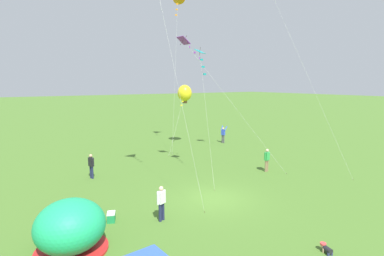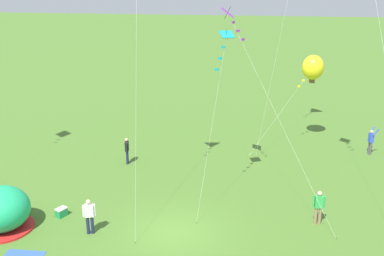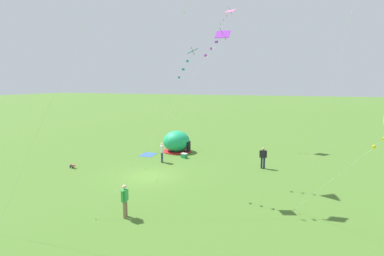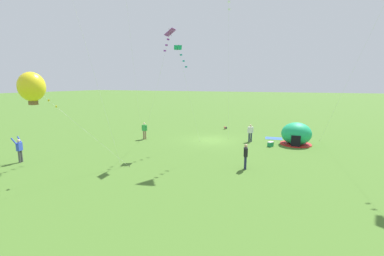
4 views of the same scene
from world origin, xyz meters
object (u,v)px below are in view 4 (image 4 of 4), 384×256
(cooler_box, at_px, (270,144))
(kite_teal, at_px, (180,54))
(person_far_back, at_px, (246,155))
(person_with_toddler, at_px, (19,149))
(popup_tent, at_px, (296,134))
(toddler_crawling, at_px, (225,128))
(kite_purple, at_px, (169,38))
(person_center_field, at_px, (250,132))
(kite_yellow, at_px, (32,87))
(person_watching_sky, at_px, (144,130))

(cooler_box, bearing_deg, kite_teal, 23.90)
(person_far_back, bearing_deg, person_with_toddler, 16.97)
(popup_tent, relative_size, kite_teal, 0.31)
(cooler_box, xyz_separation_m, toddler_crawling, (6.18, -7.23, -0.04))
(kite_purple, bearing_deg, person_center_field, -130.93)
(kite_purple, distance_m, kite_teal, 2.12)
(toddler_crawling, height_order, person_far_back, person_far_back)
(person_center_field, bearing_deg, kite_yellow, 54.72)
(person_far_back, distance_m, kite_purple, 10.80)
(person_with_toddler, distance_m, kite_yellow, 6.24)
(person_center_field, height_order, kite_yellow, kite_yellow)
(kite_teal, bearing_deg, person_far_back, 149.59)
(person_center_field, distance_m, kite_yellow, 18.50)
(person_watching_sky, bearing_deg, person_with_toddler, 68.21)
(popup_tent, distance_m, person_with_toddler, 23.01)
(toddler_crawling, relative_size, kite_purple, 0.06)
(person_watching_sky, xyz_separation_m, kite_yellow, (0.04, 11.72, 4.54))
(person_far_back, bearing_deg, person_watching_sky, -25.66)
(toddler_crawling, bearing_deg, cooler_box, 130.53)
(kite_yellow, bearing_deg, person_far_back, -151.47)
(cooler_box, distance_m, kite_yellow, 19.02)
(person_far_back, bearing_deg, kite_teal, -30.41)
(person_far_back, distance_m, kite_teal, 10.47)
(person_watching_sky, bearing_deg, kite_teal, 161.37)
(person_center_field, bearing_deg, kite_purple, 49.07)
(person_center_field, height_order, kite_purple, kite_purple)
(toddler_crawling, bearing_deg, kite_purple, 83.34)
(toddler_crawling, bearing_deg, person_far_back, 109.92)
(cooler_box, bearing_deg, kite_purple, 34.15)
(kite_teal, bearing_deg, kite_yellow, 64.00)
(cooler_box, relative_size, person_far_back, 0.37)
(toddler_crawling, distance_m, person_center_field, 7.31)
(person_with_toddler, xyz_separation_m, person_watching_sky, (-4.09, -10.22, -0.03))
(popup_tent, xyz_separation_m, person_with_toddler, (18.60, 13.55, 0.00))
(person_watching_sky, bearing_deg, person_far_back, 154.34)
(cooler_box, xyz_separation_m, person_with_toddler, (16.47, 11.90, 0.78))
(kite_teal, xyz_separation_m, kite_yellow, (4.91, 10.07, -2.68))
(toddler_crawling, bearing_deg, person_center_field, 124.48)
(kite_purple, xyz_separation_m, kite_teal, (-0.12, -1.85, -1.04))
(person_watching_sky, bearing_deg, cooler_box, -172.26)
(person_far_back, height_order, kite_purple, kite_purple)
(popup_tent, relative_size, person_with_toddler, 1.49)
(kite_teal, bearing_deg, kite_purple, 86.32)
(person_with_toddler, bearing_deg, person_far_back, -163.03)
(popup_tent, bearing_deg, kite_teal, 27.31)
(popup_tent, height_order, kite_yellow, kite_yellow)
(toddler_crawling, bearing_deg, kite_yellow, 73.16)
(kite_yellow, bearing_deg, popup_tent, -134.04)
(person_center_field, xyz_separation_m, person_watching_sky, (10.32, 2.92, 0.00))
(toddler_crawling, distance_m, kite_yellow, 22.20)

